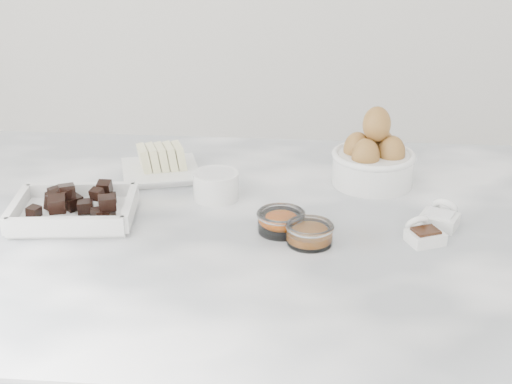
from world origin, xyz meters
TOP-DOWN VIEW (x-y plane):
  - marble_slab at (0.00, 0.00)m, footprint 1.20×0.80m
  - chocolate_dish at (-0.26, -0.01)m, footprint 0.20×0.17m
  - butter_plate at (-0.17, 0.18)m, footprint 0.17×0.17m
  - sugar_ramekin at (-0.05, 0.09)m, footprint 0.08×0.08m
  - egg_bowl at (0.21, 0.18)m, footprint 0.15×0.15m
  - honey_bowl at (0.11, -0.06)m, footprint 0.07×0.07m
  - zest_bowl at (0.06, -0.02)m, footprint 0.07×0.07m
  - vanilla_spoon at (0.27, -0.04)m, footprint 0.06×0.07m
  - salt_spoon at (0.31, 0.02)m, footprint 0.07×0.08m

SIDE VIEW (x-z plane):
  - marble_slab at x=0.00m, z-range 0.90..0.94m
  - vanilla_spoon at x=0.27m, z-range 0.93..0.97m
  - salt_spoon at x=0.31m, z-range 0.93..0.97m
  - honey_bowl at x=0.11m, z-range 0.94..0.97m
  - zest_bowl at x=0.06m, z-range 0.94..0.97m
  - butter_plate at x=-0.17m, z-range 0.93..0.99m
  - chocolate_dish at x=-0.26m, z-range 0.94..0.99m
  - sugar_ramekin at x=-0.05m, z-range 0.94..0.99m
  - egg_bowl at x=0.21m, z-range 0.92..1.06m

